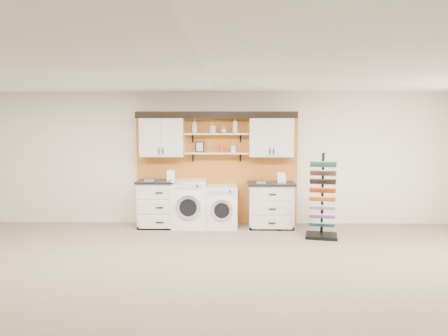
{
  "coord_description": "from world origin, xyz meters",
  "views": [
    {
      "loc": [
        0.32,
        -5.24,
        2.21
      ],
      "look_at": [
        0.18,
        2.3,
        1.38
      ],
      "focal_mm": 35.0,
      "sensor_mm": 36.0,
      "label": 1
    }
  ],
  "objects_px": {
    "base_cabinet_left": "(162,204)",
    "washer": "(190,204)",
    "sample_rack": "(322,210)",
    "dryer": "(222,206)",
    "base_cabinet_right": "(271,205)"
  },
  "relations": [
    {
      "from": "base_cabinet_right",
      "to": "sample_rack",
      "type": "bearing_deg",
      "value": -39.78
    },
    {
      "from": "base_cabinet_right",
      "to": "sample_rack",
      "type": "xyz_separation_m",
      "value": [
        0.9,
        -0.75,
        0.05
      ]
    },
    {
      "from": "base_cabinet_left",
      "to": "washer",
      "type": "relative_size",
      "value": 1.01
    },
    {
      "from": "sample_rack",
      "to": "dryer",
      "type": "bearing_deg",
      "value": 170.38
    },
    {
      "from": "washer",
      "to": "base_cabinet_left",
      "type": "bearing_deg",
      "value": 179.67
    },
    {
      "from": "base_cabinet_left",
      "to": "base_cabinet_right",
      "type": "distance_m",
      "value": 2.26
    },
    {
      "from": "dryer",
      "to": "sample_rack",
      "type": "height_order",
      "value": "sample_rack"
    },
    {
      "from": "base_cabinet_left",
      "to": "sample_rack",
      "type": "xyz_separation_m",
      "value": [
        3.16,
        -0.75,
        0.03
      ]
    },
    {
      "from": "sample_rack",
      "to": "base_cabinet_left",
      "type": "bearing_deg",
      "value": 178.38
    },
    {
      "from": "washer",
      "to": "sample_rack",
      "type": "relative_size",
      "value": 0.62
    },
    {
      "from": "base_cabinet_left",
      "to": "dryer",
      "type": "bearing_deg",
      "value": -0.15
    },
    {
      "from": "dryer",
      "to": "sample_rack",
      "type": "distance_m",
      "value": 2.05
    },
    {
      "from": "base_cabinet_left",
      "to": "sample_rack",
      "type": "relative_size",
      "value": 0.62
    },
    {
      "from": "dryer",
      "to": "sample_rack",
      "type": "xyz_separation_m",
      "value": [
        1.91,
        -0.74,
        0.08
      ]
    },
    {
      "from": "base_cabinet_right",
      "to": "washer",
      "type": "relative_size",
      "value": 0.97
    }
  ]
}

